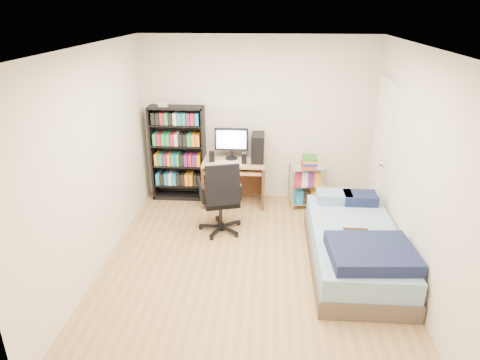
# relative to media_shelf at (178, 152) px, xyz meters

# --- Properties ---
(room) EXTENTS (3.58, 4.08, 2.58)m
(room) POSITION_rel_media_shelf_xyz_m (1.22, -1.84, 0.49)
(room) COLOR #AB8255
(room) RESTS_ON ground
(media_shelf) EXTENTS (0.83, 0.28, 1.54)m
(media_shelf) POSITION_rel_media_shelf_xyz_m (0.00, 0.00, 0.00)
(media_shelf) COLOR black
(media_shelf) RESTS_ON room
(computer_desk) EXTENTS (0.93, 0.54, 1.18)m
(computer_desk) POSITION_rel_media_shelf_xyz_m (0.98, -0.11, -0.13)
(computer_desk) COLOR tan
(computer_desk) RESTS_ON room
(office_chair) EXTENTS (0.76, 0.76, 1.02)m
(office_chair) POSITION_rel_media_shelf_xyz_m (0.78, -1.07, -0.44)
(office_chair) COLOR black
(office_chair) RESTS_ON room
(wire_cart) EXTENTS (0.54, 0.43, 0.80)m
(wire_cart) POSITION_rel_media_shelf_xyz_m (1.99, -0.18, -0.24)
(wire_cart) COLOR silver
(wire_cart) RESTS_ON room
(bed) EXTENTS (1.02, 2.03, 0.58)m
(bed) POSITION_rel_media_shelf_xyz_m (2.44, -1.77, -0.51)
(bed) COLOR brown
(bed) RESTS_ON room
(door) EXTENTS (0.12, 0.80, 2.00)m
(door) POSITION_rel_media_shelf_xyz_m (2.94, -0.49, 0.24)
(door) COLOR silver
(door) RESTS_ON room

